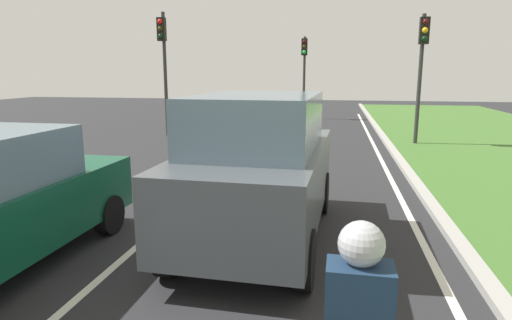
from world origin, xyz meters
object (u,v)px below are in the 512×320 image
(car_suv_ahead, at_px, (259,167))
(traffic_light_far_median, at_px, (304,62))
(rider_person, at_px, (358,307))
(traffic_light_overhead_left, at_px, (163,53))
(traffic_light_near_right, at_px, (422,56))

(car_suv_ahead, height_order, traffic_light_far_median, traffic_light_far_median)
(rider_person, xyz_separation_m, traffic_light_overhead_left, (-7.11, 14.54, 2.17))
(car_suv_ahead, distance_m, traffic_light_overhead_left, 12.27)
(traffic_light_near_right, relative_size, traffic_light_overhead_left, 0.92)
(traffic_light_near_right, distance_m, traffic_light_far_median, 9.59)
(traffic_light_near_right, xyz_separation_m, traffic_light_far_median, (-4.71, 8.35, -0.03))
(traffic_light_far_median, bearing_deg, traffic_light_near_right, -60.57)
(car_suv_ahead, height_order, traffic_light_near_right, traffic_light_near_right)
(rider_person, xyz_separation_m, traffic_light_near_right, (2.71, 13.86, 1.97))
(traffic_light_overhead_left, distance_m, traffic_light_far_median, 9.22)
(traffic_light_near_right, height_order, traffic_light_far_median, traffic_light_near_right)
(traffic_light_near_right, relative_size, traffic_light_far_median, 1.01)
(car_suv_ahead, relative_size, traffic_light_near_right, 1.00)
(rider_person, distance_m, traffic_light_near_right, 14.26)
(rider_person, bearing_deg, traffic_light_near_right, 79.68)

